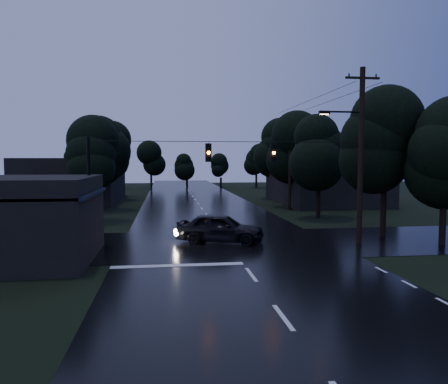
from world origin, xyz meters
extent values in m
plane|color=black|center=(0.00, 0.00, 0.00)|extent=(160.00, 160.00, 0.00)
cube|color=black|center=(0.00, 30.00, 0.00)|extent=(12.00, 120.00, 0.02)
cube|color=black|center=(0.00, 12.00, 0.00)|extent=(60.00, 9.00, 0.02)
cube|color=black|center=(-10.00, 9.00, 3.20)|extent=(6.00, 7.00, 0.12)
cube|color=black|center=(-7.00, 9.00, 3.20)|extent=(0.30, 7.00, 0.15)
cylinder|color=black|center=(-7.20, 6.00, 1.50)|extent=(0.10, 0.10, 3.00)
cylinder|color=black|center=(-7.20, 12.00, 1.50)|extent=(0.10, 0.10, 3.00)
cube|color=#FFC566|center=(-7.05, 7.50, 2.50)|extent=(0.06, 1.60, 0.50)
cube|color=#FFC566|center=(-7.05, 10.20, 2.50)|extent=(0.06, 1.20, 0.50)
cube|color=black|center=(14.00, 34.00, 2.20)|extent=(10.00, 14.00, 4.40)
cube|color=black|center=(-14.00, 40.00, 2.50)|extent=(10.00, 16.00, 5.00)
cylinder|color=black|center=(7.50, 11.00, 5.00)|extent=(0.30, 0.30, 10.00)
cube|color=black|center=(7.50, 11.00, 9.40)|extent=(2.00, 0.12, 0.12)
cylinder|color=black|center=(6.40, 11.00, 7.50)|extent=(2.20, 0.10, 0.10)
cube|color=black|center=(5.30, 11.00, 7.45)|extent=(0.60, 0.25, 0.18)
cube|color=#FFB266|center=(5.30, 11.00, 7.35)|extent=(0.45, 0.18, 0.03)
cylinder|color=black|center=(8.30, 28.00, 3.75)|extent=(0.30, 0.30, 7.50)
cube|color=black|center=(8.30, 28.00, 6.90)|extent=(2.00, 0.12, 0.12)
cylinder|color=black|center=(-7.50, 11.00, 3.00)|extent=(0.18, 0.18, 6.00)
cylinder|color=black|center=(0.00, 11.00, 5.80)|extent=(15.00, 0.03, 0.03)
cube|color=black|center=(-1.20, 11.00, 5.20)|extent=(0.32, 0.25, 1.00)
sphere|color=orange|center=(-1.20, 10.85, 5.20)|extent=(0.18, 0.18, 0.18)
cube|color=black|center=(2.40, 11.00, 5.20)|extent=(0.32, 0.25, 1.00)
sphere|color=orange|center=(2.40, 10.85, 5.20)|extent=(0.18, 0.18, 0.18)
cylinder|color=black|center=(10.00, 13.00, 1.40)|extent=(0.36, 0.36, 2.80)
sphere|color=black|center=(10.00, 13.00, 4.80)|extent=(4.48, 4.48, 4.48)
sphere|color=black|center=(10.00, 13.00, 6.00)|extent=(4.48, 4.48, 4.48)
sphere|color=black|center=(10.00, 13.00, 7.20)|extent=(4.48, 4.48, 4.48)
cylinder|color=black|center=(12.00, 10.00, 1.22)|extent=(0.36, 0.36, 2.45)
sphere|color=black|center=(12.00, 10.00, 4.20)|extent=(3.92, 3.92, 3.92)
sphere|color=black|center=(12.00, 10.00, 5.25)|extent=(3.92, 3.92, 3.92)
sphere|color=black|center=(12.00, 10.00, 6.30)|extent=(3.92, 3.92, 3.92)
cylinder|color=black|center=(-9.00, 22.00, 1.22)|extent=(0.36, 0.36, 2.45)
sphere|color=black|center=(-9.00, 22.00, 4.20)|extent=(3.92, 3.92, 3.92)
sphere|color=black|center=(-9.00, 22.00, 5.25)|extent=(3.92, 3.92, 3.92)
sphere|color=black|center=(-9.00, 22.00, 6.30)|extent=(3.92, 3.92, 3.92)
cylinder|color=black|center=(-9.60, 30.00, 1.31)|extent=(0.36, 0.36, 2.62)
sphere|color=black|center=(-9.60, 30.00, 4.50)|extent=(4.20, 4.20, 4.20)
sphere|color=black|center=(-9.60, 30.00, 5.62)|extent=(4.20, 4.20, 4.20)
sphere|color=black|center=(-9.60, 30.00, 6.75)|extent=(4.20, 4.20, 4.20)
cylinder|color=black|center=(-10.20, 40.00, 1.40)|extent=(0.36, 0.36, 2.80)
sphere|color=black|center=(-10.20, 40.00, 4.80)|extent=(4.48, 4.48, 4.48)
sphere|color=black|center=(-10.20, 40.00, 6.00)|extent=(4.48, 4.48, 4.48)
sphere|color=black|center=(-10.20, 40.00, 7.20)|extent=(4.48, 4.48, 4.48)
cylinder|color=black|center=(9.00, 22.00, 1.31)|extent=(0.36, 0.36, 2.62)
sphere|color=black|center=(9.00, 22.00, 4.50)|extent=(4.20, 4.20, 4.20)
sphere|color=black|center=(9.00, 22.00, 5.62)|extent=(4.20, 4.20, 4.20)
sphere|color=black|center=(9.00, 22.00, 6.75)|extent=(4.20, 4.20, 4.20)
cylinder|color=black|center=(9.60, 30.00, 1.40)|extent=(0.36, 0.36, 2.80)
sphere|color=black|center=(9.60, 30.00, 4.80)|extent=(4.48, 4.48, 4.48)
sphere|color=black|center=(9.60, 30.00, 6.00)|extent=(4.48, 4.48, 4.48)
sphere|color=black|center=(9.60, 30.00, 7.20)|extent=(4.48, 4.48, 4.48)
cylinder|color=black|center=(10.20, 40.00, 1.49)|extent=(0.36, 0.36, 2.97)
sphere|color=black|center=(10.20, 40.00, 5.10)|extent=(4.76, 4.76, 4.76)
sphere|color=black|center=(10.20, 40.00, 6.38)|extent=(4.76, 4.76, 4.76)
sphere|color=black|center=(10.20, 40.00, 7.65)|extent=(4.76, 4.76, 4.76)
imported|color=black|center=(-0.39, 12.31, 0.86)|extent=(5.43, 3.48, 1.72)
camera|label=1|loc=(-3.50, -12.60, 4.80)|focal=35.00mm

